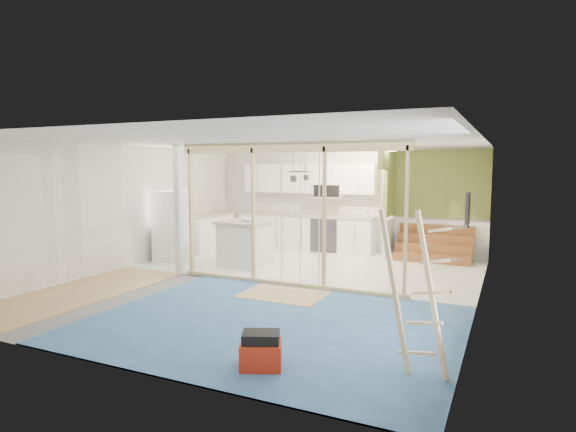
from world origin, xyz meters
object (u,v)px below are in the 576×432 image
at_px(toolbox, 261,352).
at_px(ladder, 418,293).
at_px(island, 245,244).
at_px(fridge, 173,226).

distance_m(toolbox, ladder, 1.76).
bearing_deg(island, fridge, -170.55).
relative_size(fridge, toolbox, 3.05).
bearing_deg(fridge, toolbox, -53.42).
relative_size(fridge, ladder, 0.94).
distance_m(fridge, island, 1.79).
xyz_separation_m(fridge, island, (1.75, 0.24, -0.31)).
distance_m(fridge, ladder, 7.21).
bearing_deg(ladder, fridge, 164.90).
xyz_separation_m(fridge, toolbox, (4.61, -4.37, -0.61)).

